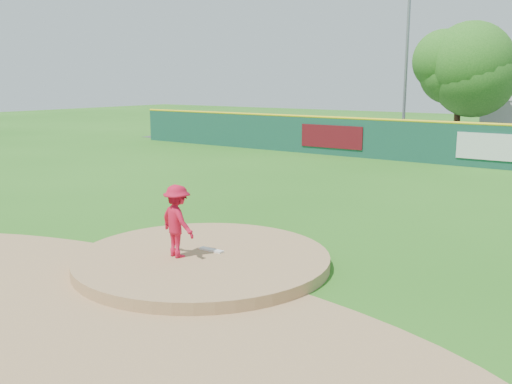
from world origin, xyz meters
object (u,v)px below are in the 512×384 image
Objects in this scene: pitcher at (177,221)px; van at (457,139)px; deciduous_tree at (460,69)px; light_pole_left at (407,46)px; playground_slide at (264,128)px.

pitcher is 24.01m from van.
deciduous_tree is (-0.50, 1.44, 3.84)m from van.
pitcher is 0.14× the size of light_pole_left.
pitcher is 0.31× the size of van.
playground_slide is at bearing -163.57° from deciduous_tree.
van is 7.79m from light_pole_left.
pitcher is at bearing 158.99° from van.
van is 1.57× the size of playground_slide.
pitcher is 25.72m from deciduous_tree.
deciduous_tree reaches higher than van.
pitcher reaches higher than playground_slide.
playground_slide is 12.41m from deciduous_tree.
deciduous_tree is at bearing -4.59° from van.
pitcher is 25.64m from playground_slide.
van is 0.67× the size of deciduous_tree.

